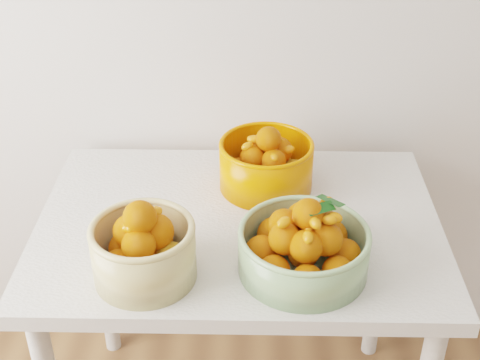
# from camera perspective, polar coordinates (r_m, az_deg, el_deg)

# --- Properties ---
(table) EXTENTS (1.00, 0.70, 0.75)m
(table) POSITION_cam_1_polar(r_m,az_deg,el_deg) (1.72, -0.11, -6.05)
(table) COLOR silver
(table) RESTS_ON ground
(bowl_cream) EXTENTS (0.26, 0.26, 0.20)m
(bowl_cream) POSITION_cam_1_polar(r_m,az_deg,el_deg) (1.46, -8.23, -5.88)
(bowl_cream) COLOR tan
(bowl_cream) RESTS_ON table
(bowl_green) EXTENTS (0.36, 0.36, 0.19)m
(bowl_green) POSITION_cam_1_polar(r_m,az_deg,el_deg) (1.48, 5.44, -5.62)
(bowl_green) COLOR #89AE77
(bowl_green) RESTS_ON table
(bowl_orange) EXTENTS (0.28, 0.28, 0.18)m
(bowl_orange) POSITION_cam_1_polar(r_m,az_deg,el_deg) (1.76, 2.22, 1.42)
(bowl_orange) COLOR #EE6604
(bowl_orange) RESTS_ON table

